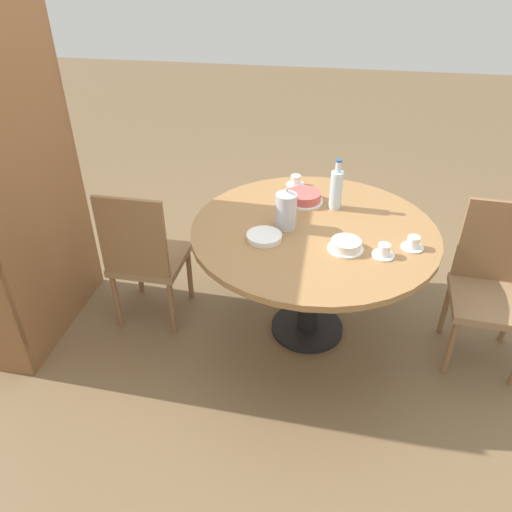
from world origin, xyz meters
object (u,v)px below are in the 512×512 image
chair_a (145,256)px  chair_b (492,285)px  water_bottle (336,189)px  cup_a (413,243)px  coffee_pot (286,210)px  cake_second (346,245)px  cup_b (296,181)px  bookshelf (20,198)px  cake_main (304,197)px  cup_c (384,251)px

chair_a → chair_b: bearing=-177.5°
water_bottle → cup_a: (-0.38, -0.41, -0.10)m
coffee_pot → cup_a: (-0.10, -0.67, -0.08)m
chair_b → cake_second: bearing=-163.0°
cup_b → cup_a: bearing=-133.8°
chair_a → cake_second: size_ratio=5.02×
bookshelf → cup_b: (0.72, -1.45, -0.12)m
coffee_pot → cake_second: size_ratio=1.29×
cup_a → water_bottle: bearing=47.6°
chair_b → cup_b: (0.53, 1.16, 0.29)m
chair_b → cake_second: (-0.19, 0.82, 0.29)m
water_bottle → cake_main: size_ratio=1.32×
bookshelf → cake_main: 1.61m
cake_main → coffee_pot: bearing=166.9°
water_bottle → chair_b: bearing=-106.4°
water_bottle → cake_main: 0.21m
cup_b → cup_c: (-0.75, -0.52, 0.00)m
water_bottle → cup_c: bearing=-151.3°
bookshelf → cup_a: bookshelf is taller
cup_a → cup_c: same height
coffee_pot → cup_b: size_ratio=2.04×
chair_b → bookshelf: 2.65m
water_bottle → cup_b: size_ratio=2.59×
chair_b → cake_main: 1.16m
bookshelf → cup_b: size_ratio=16.00×
water_bottle → cake_main: (0.04, 0.19, -0.09)m
cup_b → cup_c: size_ratio=1.00×
cake_main → cake_second: size_ratio=1.25×
chair_a → cake_main: bearing=-157.6°
cup_c → chair_a: bearing=82.8°
coffee_pot → water_bottle: 0.38m
coffee_pot → cake_main: size_ratio=1.03×
cake_second → cup_a: bearing=-77.7°
coffee_pot → cup_b: (0.54, -0.00, -0.08)m
cake_second → cup_c: 0.19m
chair_a → cup_a: 1.54m
cake_second → cup_c: bearing=-97.8°
cup_c → bookshelf: bearing=89.2°
cup_a → cake_main: bearing=54.9°
water_bottle → cup_a: bearing=-132.4°
chair_b → bookshelf: (-0.19, 2.61, 0.41)m
coffee_pot → cup_c: size_ratio=2.04×
cup_b → cake_second: bearing=-155.3°
cup_b → chair_b: bearing=-114.8°
chair_a → coffee_pot: coffee_pot is taller
coffee_pot → cup_c: bearing=-111.3°
bookshelf → coffee_pot: bearing=96.9°
chair_b → cake_main: bearing=168.2°
coffee_pot → cake_second: coffee_pot is taller
coffee_pot → cake_main: bearing=-13.1°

